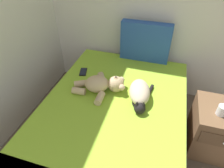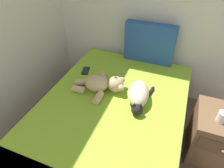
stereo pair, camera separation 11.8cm
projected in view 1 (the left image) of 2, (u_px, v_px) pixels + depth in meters
bed at (112, 127)px, 1.92m from camera, size 1.34×1.96×0.52m
patterned_cushion at (145, 42)px, 2.27m from camera, size 0.57×0.11×0.46m
cat at (140, 93)px, 1.80m from camera, size 0.25×0.44×0.15m
teddy_bear at (102, 84)px, 1.90m from camera, size 0.53×0.45×0.17m
cell_phone at (83, 72)px, 2.19m from camera, size 0.11×0.16×0.01m
nightstand at (217, 129)px, 1.90m from camera, size 0.47×0.49×0.51m
mug at (222, 110)px, 1.68m from camera, size 0.12×0.08×0.09m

